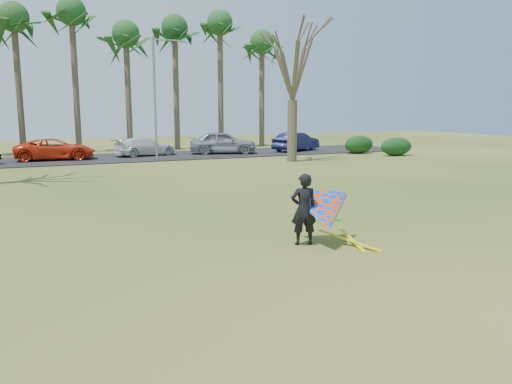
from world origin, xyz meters
name	(u,v)px	position (x,y,z in m)	size (l,w,h in m)	color
ground	(289,247)	(0.00, 0.00, 0.00)	(100.00, 100.00, 0.00)	#275011
parking_strip	(118,158)	(0.00, 25.00, 0.03)	(46.00, 7.00, 0.06)	black
palm_4	(14,19)	(-6.00, 31.00, 9.85)	(4.84, 4.84, 11.54)	#46352A
palm_5	(71,14)	(-2.00, 31.00, 10.52)	(4.84, 4.84, 12.24)	#453729
palm_6	(126,36)	(2.00, 31.00, 9.17)	(4.84, 4.84, 10.84)	#4C3B2E
palm_7	(175,30)	(6.00, 31.00, 9.85)	(4.84, 4.84, 11.54)	brown
palm_8	(220,25)	(10.00, 31.00, 10.52)	(4.84, 4.84, 12.24)	brown
palm_9	(262,44)	(14.00, 31.00, 9.17)	(4.84, 4.84, 10.84)	#4E3F2F
bare_tree_right	(293,59)	(10.00, 18.00, 6.57)	(6.27, 6.27, 9.21)	brown
streetlight	(157,93)	(2.16, 22.00, 4.46)	(2.28, 0.18, 8.00)	gray
hedge_near	(396,147)	(18.95, 18.33, 0.67)	(2.69, 1.22, 1.34)	#123315
hedge_far	(359,145)	(17.53, 20.96, 0.70)	(2.50, 1.18, 1.39)	#123313
car_2	(55,149)	(-4.08, 25.08, 0.77)	(2.35, 5.09, 1.41)	red
car_3	(145,147)	(2.03, 25.53, 0.71)	(1.83, 4.51, 1.31)	silver
car_4	(223,142)	(7.75, 24.76, 0.92)	(2.02, 5.02, 1.71)	gray
car_5	(296,142)	(13.98, 24.50, 0.80)	(1.57, 4.51, 1.49)	#181A48
kite_flyer	(321,212)	(0.83, -0.16, 0.86)	(2.13, 2.39, 2.02)	black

